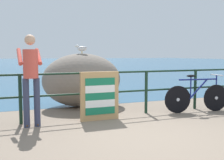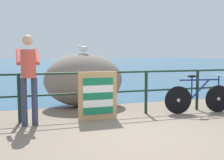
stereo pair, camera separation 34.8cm
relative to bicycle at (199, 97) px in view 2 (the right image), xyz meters
name	(u,v)px [view 2 (the right image)]	position (x,y,z in m)	size (l,w,h in m)	color
ground_plane	(49,71)	(-1.93, 18.64, -0.44)	(120.00, 120.00, 0.10)	#756656
sea_surface	(36,62)	(-1.93, 46.72, -0.39)	(120.00, 90.00, 0.01)	#2D5675
promenade_railing	(118,88)	(-1.93, 0.35, 0.25)	(7.20, 0.07, 1.02)	black
bicycle	(199,97)	(0.00, 0.00, 0.00)	(1.69, 0.48, 0.92)	black
person_at_railing	(29,76)	(-3.88, 0.07, 0.60)	(0.45, 0.64, 1.78)	#333851
folded_deckchair_stack	(98,96)	(-2.48, 0.10, 0.13)	(0.84, 0.10, 1.04)	tan
breakwater_boulder_main	(84,80)	(-2.42, 1.74, 0.32)	(2.14, 1.47, 1.43)	slate
seagull	(83,48)	(-2.44, 1.69, 1.18)	(0.33, 0.23, 0.23)	gold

